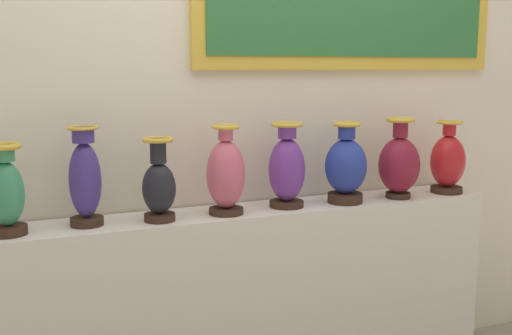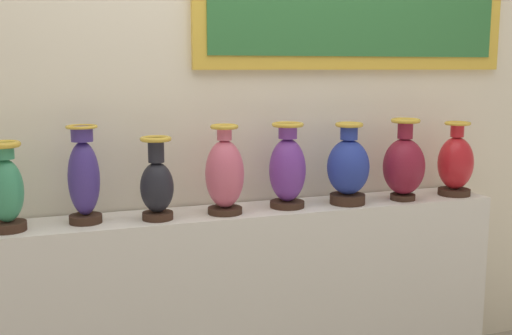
% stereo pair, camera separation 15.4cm
% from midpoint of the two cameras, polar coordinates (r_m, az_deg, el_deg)
% --- Properties ---
extents(display_shelf, '(2.20, 0.29, 0.85)m').
position_cam_midpoint_polar(display_shelf, '(2.73, -1.65, -12.55)').
color(display_shelf, silver).
rests_on(display_shelf, ground_plane).
extents(back_wall, '(4.64, 0.14, 2.76)m').
position_cam_midpoint_polar(back_wall, '(2.73, -2.89, 8.44)').
color(back_wall, beige).
rests_on(back_wall, ground_plane).
extents(vase_jade, '(0.13, 0.13, 0.33)m').
position_cam_midpoint_polar(vase_jade, '(2.37, -24.01, -2.14)').
color(vase_jade, '#382319').
rests_on(vase_jade, display_shelf).
extents(vase_indigo, '(0.13, 0.13, 0.38)m').
position_cam_midpoint_polar(vase_indigo, '(2.41, -17.43, -1.07)').
color(vase_indigo, '#382319').
rests_on(vase_indigo, display_shelf).
extents(vase_onyx, '(0.13, 0.13, 0.33)m').
position_cam_midpoint_polar(vase_onyx, '(2.42, -10.85, -1.65)').
color(vase_onyx, '#382319').
rests_on(vase_onyx, display_shelf).
extents(vase_rose, '(0.16, 0.16, 0.37)m').
position_cam_midpoint_polar(vase_rose, '(2.49, -4.60, -0.65)').
color(vase_rose, '#382319').
rests_on(vase_rose, display_shelf).
extents(vase_violet, '(0.16, 0.16, 0.37)m').
position_cam_midpoint_polar(vase_violet, '(2.61, 1.21, -0.11)').
color(vase_violet, '#382319').
rests_on(vase_violet, display_shelf).
extents(vase_cobalt, '(0.18, 0.18, 0.36)m').
position_cam_midpoint_polar(vase_cobalt, '(2.71, 6.77, 0.04)').
color(vase_cobalt, '#382319').
rests_on(vase_cobalt, display_shelf).
extents(vase_burgundy, '(0.19, 0.19, 0.37)m').
position_cam_midpoint_polar(vase_burgundy, '(2.85, 11.71, 0.38)').
color(vase_burgundy, '#382319').
rests_on(vase_burgundy, display_shelf).
extents(vase_crimson, '(0.16, 0.16, 0.35)m').
position_cam_midpoint_polar(vase_crimson, '(3.03, 16.07, 0.53)').
color(vase_crimson, '#382319').
rests_on(vase_crimson, display_shelf).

